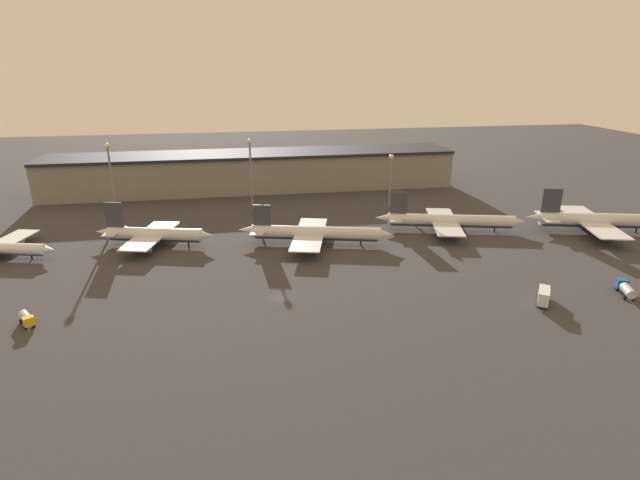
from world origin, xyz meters
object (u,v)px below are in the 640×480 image
at_px(airplane_2, 314,233).
at_px(airplane_4, 596,220).
at_px(service_vehicle_1, 544,295).
at_px(airplane_3, 449,221).
at_px(service_vehicle_3, 626,288).
at_px(airplane_1, 154,235).
at_px(service_vehicle_2, 26,318).

distance_m(airplane_2, airplane_4, 91.86).
relative_size(airplane_4, service_vehicle_1, 5.71).
height_order(airplane_4, service_vehicle_1, airplane_4).
bearing_deg(airplane_3, service_vehicle_3, -53.08).
bearing_deg(airplane_2, airplane_1, -173.94).
xyz_separation_m(service_vehicle_1, service_vehicle_2, (-112.67, 10.11, -0.53)).
bearing_deg(airplane_1, airplane_2, 6.06).
bearing_deg(airplane_1, service_vehicle_3, -10.90).
xyz_separation_m(airplane_2, service_vehicle_2, (-67.66, -38.11, -1.95)).
distance_m(airplane_1, service_vehicle_1, 107.96).
bearing_deg(airplane_3, service_vehicle_2, -144.46).
bearing_deg(airplane_3, airplane_4, 3.48).
height_order(airplane_3, service_vehicle_1, airplane_3).
distance_m(airplane_4, service_vehicle_2, 162.95).
relative_size(service_vehicle_1, service_vehicle_3, 0.98).
bearing_deg(service_vehicle_2, airplane_3, 78.04).
distance_m(airplane_2, service_vehicle_2, 77.68).
distance_m(service_vehicle_2, service_vehicle_3, 134.78).
xyz_separation_m(service_vehicle_1, service_vehicle_3, (21.77, 0.59, -0.34)).
xyz_separation_m(airplane_1, airplane_2, (47.58, -7.28, 0.01)).
distance_m(airplane_3, service_vehicle_1, 53.06).
bearing_deg(service_vehicle_2, service_vehicle_3, 53.20).
relative_size(airplane_1, airplane_3, 0.76).
bearing_deg(service_vehicle_3, airplane_3, 43.70).
distance_m(service_vehicle_1, service_vehicle_2, 113.12).
xyz_separation_m(airplane_3, service_vehicle_1, (-0.39, -53.04, -1.34)).
height_order(service_vehicle_2, service_vehicle_3, service_vehicle_3).
bearing_deg(airplane_4, service_vehicle_2, -153.32).
height_order(airplane_1, service_vehicle_2, airplane_1).
height_order(airplane_2, airplane_3, airplane_3).
relative_size(airplane_3, service_vehicle_3, 5.99).
bearing_deg(service_vehicle_3, service_vehicle_1, 113.07).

